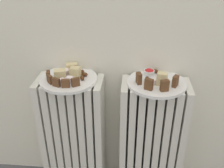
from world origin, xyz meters
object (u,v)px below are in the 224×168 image
(plate_left, at_px, (69,79))
(plate_right, at_px, (157,83))
(jam_bowl_right, at_px, (149,73))
(radiator_right, at_px, (151,143))
(radiator_left, at_px, (74,138))
(fork, at_px, (69,80))

(plate_left, distance_m, plate_right, 0.35)
(jam_bowl_right, bearing_deg, plate_left, -171.16)
(radiator_right, bearing_deg, plate_left, 180.00)
(radiator_left, bearing_deg, plate_right, 0.00)
(plate_left, bearing_deg, fork, -75.36)
(fork, bearing_deg, plate_right, 2.93)
(radiator_right, relative_size, plate_left, 2.57)
(radiator_left, height_order, plate_right, plate_right)
(radiator_left, distance_m, radiator_right, 0.35)
(radiator_left, xyz_separation_m, plate_right, (0.35, 0.00, 0.31))
(plate_left, xyz_separation_m, plate_right, (0.35, 0.00, 0.00))
(plate_right, bearing_deg, fork, -177.07)
(plate_left, distance_m, fork, 0.02)
(radiator_left, xyz_separation_m, radiator_right, (0.35, 0.00, 0.00))
(plate_right, height_order, jam_bowl_right, jam_bowl_right)
(radiator_left, xyz_separation_m, fork, (0.00, -0.02, 0.32))
(radiator_right, distance_m, plate_left, 0.47)
(plate_left, relative_size, jam_bowl_right, 5.35)
(radiator_left, relative_size, radiator_right, 1.00)
(radiator_right, distance_m, plate_right, 0.31)
(plate_right, bearing_deg, plate_left, 180.00)
(radiator_left, distance_m, fork, 0.32)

